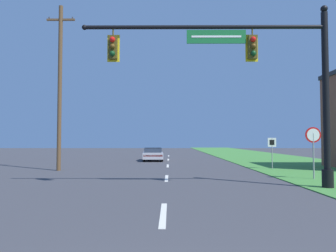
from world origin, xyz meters
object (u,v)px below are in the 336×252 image
at_px(route_sign_post, 272,146).
at_px(car_ahead, 153,154).
at_px(stop_sign, 313,141).
at_px(utility_pole_near, 60,85).
at_px(signal_mast, 262,76).

bearing_deg(route_sign_post, car_ahead, 132.60).
bearing_deg(stop_sign, car_ahead, 119.88).
distance_m(route_sign_post, utility_pole_near, 14.35).
xyz_separation_m(stop_sign, route_sign_post, (-0.20, 5.80, -0.34)).
relative_size(signal_mast, utility_pole_near, 0.95).
height_order(signal_mast, stop_sign, signal_mast).
distance_m(car_ahead, utility_pole_near, 12.49).
distance_m(signal_mast, route_sign_post, 9.68).
relative_size(stop_sign, route_sign_post, 1.23).
bearing_deg(route_sign_post, stop_sign, -88.05).
relative_size(signal_mast, stop_sign, 4.00).
height_order(route_sign_post, utility_pole_near, utility_pole_near).
distance_m(stop_sign, route_sign_post, 5.81).
relative_size(car_ahead, route_sign_post, 2.18).
xyz_separation_m(stop_sign, utility_pole_near, (-13.97, 4.73, 3.57)).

